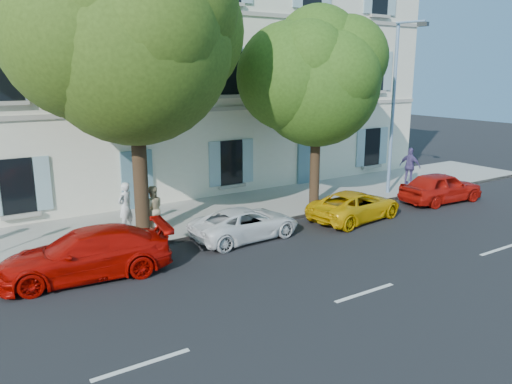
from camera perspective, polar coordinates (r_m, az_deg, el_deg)
ground at (r=16.28m, az=2.30°, el=-6.43°), size 90.00×90.00×0.00m
sidewalk at (r=19.88m, az=-5.09°, el=-2.51°), size 36.00×4.50×0.15m
kerb at (r=18.06m, az=-1.86°, el=-4.11°), size 36.00×0.16×0.16m
building at (r=24.35m, az=-11.93°, el=14.33°), size 28.00×7.00×12.00m
car_red_coupe at (r=14.64m, az=-18.86°, el=-6.70°), size 4.84×2.44×1.35m
car_white_coupe at (r=17.03m, az=-1.22°, el=-3.60°), size 3.95×1.98×1.07m
car_yellow_supercar at (r=19.54m, az=11.27°, el=-1.52°), size 4.26×2.39×1.12m
car_red_hatchback at (r=23.16m, az=20.39°, el=0.52°), size 4.03×1.84×1.34m
tree_left at (r=16.63m, az=-13.86°, el=15.81°), size 6.19×6.19×9.59m
tree_right at (r=20.44m, az=7.00°, el=12.13°), size 4.99×4.99×7.69m
street_lamp at (r=23.05m, az=15.72°, el=10.16°), size 0.40×1.60×7.47m
pedestrian_a at (r=17.88m, az=-14.71°, el=-1.64°), size 0.75×0.67×1.72m
pedestrian_b at (r=17.53m, az=-11.75°, el=-1.92°), size 0.89×0.74×1.64m
pedestrian_c at (r=25.53m, az=17.19°, el=2.82°), size 0.72×1.15×1.82m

